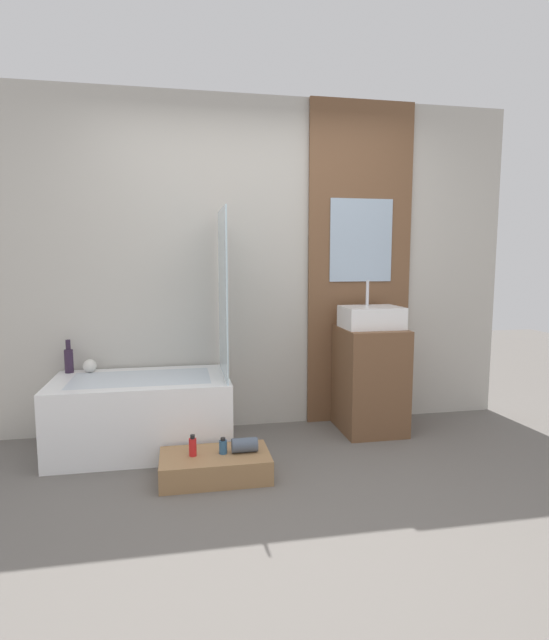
{
  "coord_description": "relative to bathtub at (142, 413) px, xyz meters",
  "views": [
    {
      "loc": [
        -0.61,
        -2.38,
        1.36
      ],
      "look_at": [
        -0.02,
        0.71,
        0.97
      ],
      "focal_mm": 28.0,
      "sensor_mm": 36.0,
      "label": 1
    }
  ],
  "objects": [
    {
      "name": "ground_plane",
      "position": [
        0.89,
        -1.18,
        -0.26
      ],
      "size": [
        12.0,
        12.0,
        0.0
      ],
      "primitive_type": "plane",
      "color": "#605B56"
    },
    {
      "name": "wall_tiled_back",
      "position": [
        0.89,
        0.4,
        1.04
      ],
      "size": [
        4.2,
        0.06,
        2.6
      ],
      "primitive_type": "cube",
      "color": "#B7B2A8",
      "rests_on": "ground_plane"
    },
    {
      "name": "wall_wood_accent",
      "position": [
        1.74,
        0.35,
        1.05
      ],
      "size": [
        0.87,
        0.04,
        2.6
      ],
      "color": "brown",
      "rests_on": "ground_plane"
    },
    {
      "name": "bathtub",
      "position": [
        0.0,
        0.0,
        0.0
      ],
      "size": [
        1.23,
        0.7,
        0.52
      ],
      "color": "white",
      "rests_on": "ground_plane"
    },
    {
      "name": "glass_shower_screen",
      "position": [
        0.58,
        -0.01,
        0.85
      ],
      "size": [
        0.01,
        0.64,
        1.18
      ],
      "primitive_type": "cube",
      "color": "silver",
      "rests_on": "bathtub"
    },
    {
      "name": "wooden_step_bench",
      "position": [
        0.47,
        -0.57,
        -0.19
      ],
      "size": [
        0.68,
        0.38,
        0.15
      ],
      "primitive_type": "cube",
      "color": "#997047",
      "rests_on": "ground_plane"
    },
    {
      "name": "vanity_cabinet",
      "position": [
        1.74,
        0.07,
        0.15
      ],
      "size": [
        0.47,
        0.52,
        0.82
      ],
      "primitive_type": "cube",
      "color": "brown",
      "rests_on": "ground_plane"
    },
    {
      "name": "sink",
      "position": [
        1.74,
        0.07,
        0.64
      ],
      "size": [
        0.45,
        0.34,
        0.37
      ],
      "color": "white",
      "rests_on": "vanity_cabinet"
    },
    {
      "name": "vase_tall_dark",
      "position": [
        -0.53,
        0.27,
        0.36
      ],
      "size": [
        0.06,
        0.06,
        0.25
      ],
      "color": "#2D1E33",
      "rests_on": "bathtub"
    },
    {
      "name": "vase_round_light",
      "position": [
        -0.38,
        0.25,
        0.31
      ],
      "size": [
        0.1,
        0.1,
        0.1
      ],
      "primitive_type": "sphere",
      "color": "silver",
      "rests_on": "bathtub"
    },
    {
      "name": "bottle_soap_primary",
      "position": [
        0.34,
        -0.57,
        -0.05
      ],
      "size": [
        0.05,
        0.05,
        0.13
      ],
      "color": "red",
      "rests_on": "wooden_step_bench"
    },
    {
      "name": "bottle_soap_secondary",
      "position": [
        0.52,
        -0.57,
        -0.06
      ],
      "size": [
        0.05,
        0.05,
        0.1
      ],
      "color": "#2D567A",
      "rests_on": "wooden_step_bench"
    },
    {
      "name": "towel_roll",
      "position": [
        0.66,
        -0.57,
        -0.06
      ],
      "size": [
        0.16,
        0.09,
        0.09
      ],
      "primitive_type": "cylinder",
      "rotation": [
        0.0,
        1.57,
        0.0
      ],
      "color": "#4C5666",
      "rests_on": "wooden_step_bench"
    }
  ]
}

